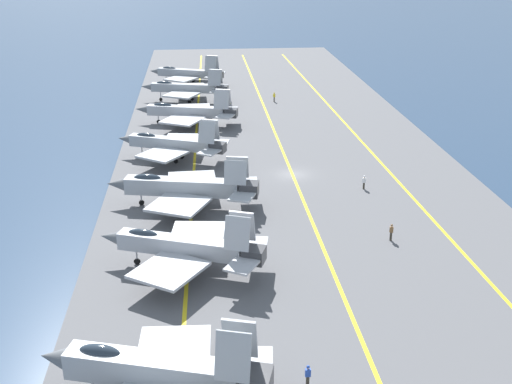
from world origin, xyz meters
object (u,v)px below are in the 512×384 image
(parked_jet_fourth, at_px, (185,187))
(parked_jet_sixth, at_px, (188,111))
(parked_jet_third, at_px, (184,246))
(crew_yellow_vest, at_px, (274,97))
(parked_jet_second, at_px, (156,370))
(parked_jet_seventh, at_px, (187,88))
(parked_jet_eighth, at_px, (188,73))
(parked_jet_fifth, at_px, (173,143))
(crew_brown_vest, at_px, (391,231))
(crew_white_vest, at_px, (364,182))
(crew_blue_vest, at_px, (308,375))

(parked_jet_fourth, height_order, parked_jet_sixth, parked_jet_fourth)
(parked_jet_third, bearing_deg, crew_yellow_vest, -13.97)
(parked_jet_second, xyz_separation_m, parked_jet_seventh, (82.69, -1.27, 0.11))
(parked_jet_second, bearing_deg, parked_jet_eighth, -0.80)
(parked_jet_fifth, distance_m, parked_jet_seventh, 33.42)
(crew_yellow_vest, bearing_deg, crew_brown_vest, -175.27)
(parked_jet_third, xyz_separation_m, parked_jet_sixth, (49.36, -0.09, -0.25))
(parked_jet_fourth, relative_size, crew_white_vest, 10.10)
(parked_jet_second, relative_size, parked_jet_fifth, 1.01)
(parked_jet_fifth, bearing_deg, parked_jet_eighth, -1.90)
(parked_jet_fourth, xyz_separation_m, parked_jet_sixth, (34.31, -0.22, -0.19))
(crew_white_vest, bearing_deg, crew_yellow_vest, 7.22)
(parked_jet_fourth, distance_m, parked_jet_fifth, 16.58)
(parked_jet_fifth, bearing_deg, crew_brown_vest, -140.22)
(parked_jet_sixth, distance_m, crew_blue_vest, 67.16)
(parked_jet_second, relative_size, crew_blue_vest, 8.92)
(parked_jet_second, height_order, crew_yellow_vest, parked_jet_second)
(parked_jet_seventh, relative_size, crew_brown_vest, 9.10)
(parked_jet_third, bearing_deg, parked_jet_sixth, -0.11)
(parked_jet_sixth, bearing_deg, crew_brown_vest, -155.33)
(parked_jet_second, relative_size, parked_jet_fourth, 0.92)
(parked_jet_fifth, relative_size, crew_blue_vest, 8.81)
(parked_jet_second, relative_size, crew_white_vest, 9.25)
(parked_jet_fourth, bearing_deg, parked_jet_second, 177.44)
(parked_jet_fifth, distance_m, crew_white_vest, 26.68)
(parked_jet_fourth, relative_size, parked_jet_sixth, 1.02)
(parked_jet_seventh, height_order, crew_blue_vest, parked_jet_seventh)
(parked_jet_fifth, relative_size, crew_yellow_vest, 8.91)
(crew_brown_vest, height_order, crew_blue_vest, crew_brown_vest)
(parked_jet_third, relative_size, parked_jet_sixth, 0.94)
(parked_jet_fourth, xyz_separation_m, crew_white_vest, (3.65, -21.63, -1.50))
(parked_jet_third, relative_size, parked_jet_seventh, 0.97)
(parked_jet_fifth, bearing_deg, parked_jet_sixth, -6.19)
(parked_jet_fourth, xyz_separation_m, parked_jet_seventh, (49.88, 0.20, 0.15))
(parked_jet_fifth, xyz_separation_m, crew_white_vest, (-12.84, -23.34, -1.49))
(crew_white_vest, xyz_separation_m, crew_yellow_vest, (44.86, 5.68, 0.03))
(parked_jet_third, bearing_deg, crew_blue_vest, -153.75)
(parked_jet_second, bearing_deg, parked_jet_fourth, -2.56)
(parked_jet_third, xyz_separation_m, parked_jet_eighth, (80.09, 0.23, -0.20))
(parked_jet_third, xyz_separation_m, crew_white_vest, (18.70, -21.50, -1.56))
(crew_yellow_vest, bearing_deg, parked_jet_seventh, 85.15)
(parked_jet_third, height_order, parked_jet_seventh, parked_jet_third)
(parked_jet_second, relative_size, parked_jet_seventh, 0.97)
(parked_jet_fifth, xyz_separation_m, crew_brown_vest, (-27.08, -22.55, -1.44))
(crew_white_vest, relative_size, crew_yellow_vest, 0.98)
(parked_jet_second, bearing_deg, crew_white_vest, -32.35)
(parked_jet_fourth, distance_m, crew_yellow_vest, 51.08)
(parked_jet_fourth, height_order, parked_jet_seventh, parked_jet_seventh)
(parked_jet_eighth, bearing_deg, parked_jet_fourth, -179.92)
(parked_jet_second, height_order, parked_jet_sixth, parked_jet_second)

